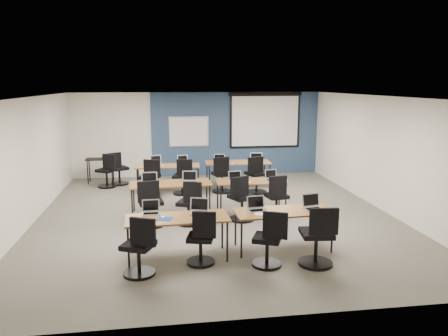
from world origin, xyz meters
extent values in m
cube|color=#6B6354|center=(0.00, 0.00, 0.00)|extent=(8.00, 9.00, 0.02)
cube|color=white|center=(0.00, 0.00, 2.70)|extent=(8.00, 9.00, 0.02)
cube|color=beige|center=(0.00, 4.50, 1.35)|extent=(8.00, 0.04, 2.70)
cube|color=beige|center=(0.00, -4.50, 1.35)|extent=(8.00, 0.04, 2.70)
cube|color=beige|center=(-4.00, 0.00, 1.35)|extent=(0.04, 9.00, 2.70)
cube|color=beige|center=(4.00, 0.00, 1.35)|extent=(0.04, 9.00, 2.70)
cube|color=#3D5977|center=(1.25, 4.47, 1.35)|extent=(5.50, 0.04, 2.70)
cube|color=silver|center=(-0.30, 4.43, 1.45)|extent=(1.28, 0.02, 0.98)
cube|color=white|center=(-0.30, 4.42, 1.45)|extent=(1.20, 0.02, 0.90)
cube|color=black|center=(2.20, 4.41, 1.80)|extent=(2.32, 0.03, 1.82)
cube|color=white|center=(2.20, 4.40, 1.76)|extent=(2.20, 0.02, 1.62)
cylinder|color=black|center=(2.20, 4.40, 2.64)|extent=(2.40, 0.10, 0.10)
cube|color=brown|center=(-0.95, -2.33, 0.71)|extent=(1.76, 0.74, 0.03)
cylinder|color=black|center=(-1.78, -2.64, 0.35)|extent=(0.04, 0.04, 0.70)
cylinder|color=black|center=(-0.13, -2.64, 0.35)|extent=(0.04, 0.04, 0.70)
cylinder|color=black|center=(-1.78, -2.02, 0.35)|extent=(0.04, 0.04, 0.70)
cylinder|color=black|center=(-0.13, -2.02, 0.35)|extent=(0.04, 0.04, 0.70)
cube|color=#A06C3B|center=(0.96, -2.21, 0.71)|extent=(1.76, 0.74, 0.03)
cylinder|color=black|center=(0.14, -2.52, 0.35)|extent=(0.04, 0.04, 0.70)
cylinder|color=black|center=(1.78, -2.52, 0.35)|extent=(0.04, 0.04, 0.70)
cylinder|color=black|center=(0.14, -1.91, 0.35)|extent=(0.04, 0.04, 0.70)
cylinder|color=black|center=(1.78, -1.91, 0.35)|extent=(0.04, 0.04, 0.70)
cube|color=olive|center=(-1.00, 0.31, 0.71)|extent=(1.86, 0.77, 0.03)
cylinder|color=black|center=(-1.87, -0.01, 0.35)|extent=(0.04, 0.04, 0.70)
cylinder|color=black|center=(-0.13, -0.01, 0.35)|extent=(0.04, 0.04, 0.70)
cylinder|color=black|center=(-1.87, 0.64, 0.35)|extent=(0.04, 0.04, 0.70)
cylinder|color=black|center=(-0.13, 0.64, 0.35)|extent=(0.04, 0.04, 0.70)
cube|color=#A5622B|center=(0.89, 0.28, 0.71)|extent=(1.66, 0.69, 0.03)
cylinder|color=black|center=(0.12, -0.01, 0.35)|extent=(0.04, 0.04, 0.70)
cylinder|color=black|center=(1.66, -0.01, 0.35)|extent=(0.04, 0.04, 0.70)
cylinder|color=black|center=(0.12, 0.56, 0.35)|extent=(0.04, 0.04, 0.70)
cylinder|color=black|center=(1.66, 0.56, 0.35)|extent=(0.04, 0.04, 0.70)
cube|color=olive|center=(-1.03, 2.51, 0.71)|extent=(1.78, 0.74, 0.03)
cylinder|color=black|center=(-1.86, 2.20, 0.35)|extent=(0.04, 0.04, 0.70)
cylinder|color=black|center=(-0.20, 2.20, 0.35)|extent=(0.04, 0.04, 0.70)
cylinder|color=black|center=(-1.86, 2.82, 0.35)|extent=(0.04, 0.04, 0.70)
cylinder|color=black|center=(-0.20, 2.82, 0.35)|extent=(0.04, 0.04, 0.70)
cube|color=#A37044|center=(1.01, 2.75, 0.71)|extent=(1.87, 0.78, 0.03)
cylinder|color=black|center=(0.13, 2.42, 0.35)|extent=(0.04, 0.04, 0.70)
cylinder|color=black|center=(1.89, 2.42, 0.35)|extent=(0.04, 0.04, 0.70)
cylinder|color=black|center=(0.13, 3.08, 0.35)|extent=(0.04, 0.04, 0.70)
cylinder|color=black|center=(1.89, 3.08, 0.35)|extent=(0.04, 0.04, 0.70)
cube|color=silver|center=(-1.41, -2.09, 0.74)|extent=(0.31, 0.22, 0.02)
cube|color=black|center=(-1.41, -2.11, 0.75)|extent=(0.26, 0.13, 0.00)
cube|color=silver|center=(-1.41, -1.97, 0.86)|extent=(0.31, 0.06, 0.21)
cube|color=black|center=(-1.41, -1.98, 0.86)|extent=(0.27, 0.04, 0.17)
ellipsoid|color=white|center=(-1.20, -2.32, 0.74)|extent=(0.06, 0.09, 0.03)
cylinder|color=black|center=(-1.60, -2.95, 0.03)|extent=(0.51, 0.51, 0.05)
cylinder|color=black|center=(-1.60, -2.95, 0.23)|extent=(0.06, 0.06, 0.45)
cube|color=black|center=(-1.60, -2.95, 0.49)|extent=(0.45, 0.45, 0.08)
cube|color=black|center=(-1.51, -3.13, 0.77)|extent=(0.41, 0.06, 0.44)
cube|color=#BBBBBC|center=(-0.55, -2.19, 0.74)|extent=(0.34, 0.24, 0.02)
cube|color=black|center=(-0.55, -2.21, 0.75)|extent=(0.29, 0.14, 0.00)
cube|color=#BBBBBC|center=(-0.55, -2.06, 0.87)|extent=(0.34, 0.06, 0.23)
cube|color=black|center=(-0.55, -2.06, 0.87)|extent=(0.30, 0.04, 0.19)
ellipsoid|color=white|center=(-0.38, -2.23, 0.74)|extent=(0.08, 0.11, 0.03)
cylinder|color=black|center=(-0.59, -2.65, 0.03)|extent=(0.48, 0.48, 0.05)
cylinder|color=black|center=(-0.59, -2.65, 0.21)|extent=(0.06, 0.06, 0.42)
cube|color=black|center=(-0.59, -2.65, 0.46)|extent=(0.42, 0.42, 0.08)
cube|color=black|center=(-0.54, -2.84, 0.74)|extent=(0.39, 0.06, 0.44)
cube|color=silver|center=(0.49, -2.18, 0.74)|extent=(0.33, 0.24, 0.02)
cube|color=black|center=(0.49, -2.20, 0.75)|extent=(0.28, 0.14, 0.00)
cube|color=silver|center=(0.49, -2.05, 0.87)|extent=(0.33, 0.06, 0.23)
cube|color=black|center=(0.49, -2.05, 0.87)|extent=(0.29, 0.04, 0.19)
ellipsoid|color=white|center=(0.69, -2.32, 0.74)|extent=(0.08, 0.11, 0.04)
cylinder|color=black|center=(0.50, -2.90, 0.03)|extent=(0.50, 0.50, 0.05)
cylinder|color=black|center=(0.50, -2.90, 0.22)|extent=(0.06, 0.06, 0.44)
cube|color=black|center=(0.50, -2.90, 0.48)|extent=(0.44, 0.44, 0.08)
cube|color=black|center=(0.58, -3.08, 0.76)|extent=(0.40, 0.06, 0.44)
cube|color=#B0AFB6|center=(1.52, -2.22, 0.74)|extent=(0.35, 0.26, 0.02)
cube|color=black|center=(1.52, -2.24, 0.75)|extent=(0.30, 0.15, 0.00)
cube|color=#B0AFB6|center=(1.52, -2.08, 0.87)|extent=(0.35, 0.06, 0.24)
cube|color=black|center=(1.52, -2.09, 0.87)|extent=(0.31, 0.05, 0.20)
ellipsoid|color=white|center=(1.58, -2.31, 0.74)|extent=(0.08, 0.10, 0.03)
cylinder|color=black|center=(1.32, -2.98, 0.03)|extent=(0.58, 0.58, 0.05)
cylinder|color=black|center=(1.32, -2.98, 0.26)|extent=(0.06, 0.06, 0.51)
cube|color=black|center=(1.32, -2.98, 0.55)|extent=(0.51, 0.51, 0.08)
cube|color=black|center=(1.34, -3.21, 0.83)|extent=(0.47, 0.06, 0.44)
cube|color=#B0B1BE|center=(-1.48, 0.17, 0.74)|extent=(0.36, 0.26, 0.02)
cube|color=black|center=(-1.48, 0.15, 0.75)|extent=(0.30, 0.15, 0.00)
cube|color=#B0B1BE|center=(-1.48, 0.31, 0.88)|extent=(0.36, 0.07, 0.25)
cube|color=black|center=(-1.48, 0.30, 0.88)|extent=(0.31, 0.05, 0.20)
ellipsoid|color=white|center=(-1.28, 0.05, 0.74)|extent=(0.09, 0.12, 0.04)
cylinder|color=black|center=(-1.45, -0.53, 0.03)|extent=(0.55, 0.55, 0.05)
cylinder|color=black|center=(-1.45, -0.53, 0.24)|extent=(0.06, 0.06, 0.49)
cube|color=black|center=(-1.45, -0.53, 0.53)|extent=(0.49, 0.49, 0.08)
cube|color=black|center=(-1.48, -0.75, 0.81)|extent=(0.45, 0.06, 0.44)
cube|color=#AEAEAE|center=(-0.56, 0.26, 0.74)|extent=(0.33, 0.24, 0.02)
cube|color=black|center=(-0.56, 0.24, 0.75)|extent=(0.28, 0.14, 0.00)
cube|color=#AEAEAE|center=(-0.56, 0.40, 0.87)|extent=(0.33, 0.06, 0.23)
cube|color=black|center=(-0.56, 0.39, 0.87)|extent=(0.29, 0.04, 0.19)
ellipsoid|color=white|center=(-0.39, 0.18, 0.74)|extent=(0.08, 0.11, 0.03)
cylinder|color=black|center=(-0.65, -0.54, 0.03)|extent=(0.49, 0.49, 0.05)
cylinder|color=black|center=(-0.65, -0.54, 0.22)|extent=(0.06, 0.06, 0.44)
cube|color=black|center=(-0.65, -0.54, 0.48)|extent=(0.44, 0.44, 0.08)
cube|color=black|center=(-0.57, -0.72, 0.76)|extent=(0.40, 0.06, 0.44)
cube|color=silver|center=(0.50, 0.17, 0.74)|extent=(0.32, 0.23, 0.02)
cube|color=black|center=(0.50, 0.15, 0.75)|extent=(0.27, 0.13, 0.00)
cube|color=silver|center=(0.50, 0.30, 0.86)|extent=(0.32, 0.06, 0.22)
cube|color=black|center=(0.50, 0.29, 0.86)|extent=(0.28, 0.04, 0.18)
ellipsoid|color=white|center=(0.81, 0.07, 0.74)|extent=(0.07, 0.10, 0.03)
cylinder|color=black|center=(0.54, -0.42, 0.03)|extent=(0.55, 0.55, 0.05)
cylinder|color=black|center=(0.54, -0.42, 0.25)|extent=(0.06, 0.06, 0.49)
cube|color=black|center=(0.54, -0.42, 0.53)|extent=(0.49, 0.49, 0.08)
cube|color=black|center=(0.44, -0.62, 0.81)|extent=(0.45, 0.06, 0.44)
cube|color=#BEBEC0|center=(1.39, 0.27, 0.74)|extent=(0.30, 0.22, 0.02)
cube|color=black|center=(1.39, 0.25, 0.75)|extent=(0.26, 0.13, 0.00)
cube|color=#BEBEC0|center=(1.39, 0.39, 0.86)|extent=(0.30, 0.06, 0.21)
cube|color=black|center=(1.39, 0.38, 0.86)|extent=(0.27, 0.04, 0.17)
ellipsoid|color=white|center=(1.72, 0.17, 0.74)|extent=(0.08, 0.11, 0.03)
cylinder|color=black|center=(1.36, -0.29, 0.03)|extent=(0.51, 0.51, 0.05)
cylinder|color=black|center=(1.36, -0.29, 0.22)|extent=(0.06, 0.06, 0.45)
cube|color=black|center=(1.36, -0.29, 0.49)|extent=(0.45, 0.45, 0.08)
cube|color=black|center=(1.33, -0.49, 0.77)|extent=(0.41, 0.06, 0.44)
cube|color=#B5B4BB|center=(-1.36, 2.69, 0.74)|extent=(0.32, 0.23, 0.02)
cube|color=black|center=(-1.36, 2.67, 0.75)|extent=(0.27, 0.13, 0.00)
cube|color=#B5B4BB|center=(-1.36, 2.82, 0.86)|extent=(0.32, 0.06, 0.22)
cube|color=black|center=(-1.36, 2.81, 0.86)|extent=(0.28, 0.04, 0.18)
ellipsoid|color=white|center=(-1.16, 2.46, 0.74)|extent=(0.07, 0.10, 0.03)
cylinder|color=black|center=(-1.53, 2.01, 0.03)|extent=(0.55, 0.55, 0.05)
cylinder|color=black|center=(-1.53, 2.01, 0.24)|extent=(0.06, 0.06, 0.49)
cube|color=black|center=(-1.53, 2.01, 0.53)|extent=(0.49, 0.49, 0.08)
cube|color=black|center=(-1.45, 1.80, 0.81)|extent=(0.44, 0.06, 0.44)
cube|color=#A9A9AE|center=(-0.59, 2.69, 0.74)|extent=(0.30, 0.22, 0.02)
cube|color=black|center=(-0.59, 2.67, 0.75)|extent=(0.26, 0.13, 0.00)
cube|color=#A9A9AE|center=(-0.59, 2.81, 0.86)|extent=(0.30, 0.06, 0.21)
cube|color=black|center=(-0.59, 2.80, 0.86)|extent=(0.27, 0.04, 0.17)
ellipsoid|color=white|center=(-0.42, 2.49, 0.74)|extent=(0.08, 0.11, 0.03)
cylinder|color=black|center=(-0.65, 2.08, 0.03)|extent=(0.52, 0.52, 0.05)
cylinder|color=black|center=(-0.65, 2.08, 0.23)|extent=(0.06, 0.06, 0.46)
cube|color=black|center=(-0.65, 2.08, 0.50)|extent=(0.46, 0.46, 0.08)
cube|color=black|center=(-0.59, 1.87, 0.78)|extent=(0.42, 0.06, 0.44)
cube|color=#BABABA|center=(0.47, 2.64, 0.74)|extent=(0.32, 0.23, 0.02)
cube|color=black|center=(0.47, 2.62, 0.75)|extent=(0.27, 0.14, 0.00)
cube|color=#BABABA|center=(0.47, 2.77, 0.86)|extent=(0.32, 0.06, 0.22)
cube|color=black|center=(0.47, 2.76, 0.86)|extent=(0.28, 0.04, 0.18)
ellipsoid|color=white|center=(0.81, 2.51, 0.74)|extent=(0.08, 0.10, 0.03)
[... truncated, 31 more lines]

